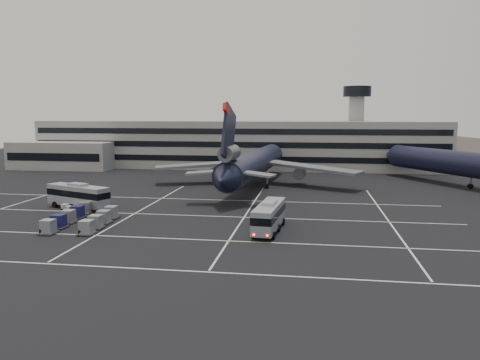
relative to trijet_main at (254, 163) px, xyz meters
name	(u,v)px	position (x,y,z in m)	size (l,w,h in m)	color
ground	(163,220)	(-9.81, -34.77, -5.25)	(260.00, 260.00, 0.00)	black
lane_markings	(170,219)	(-8.87, -34.05, -5.24)	(90.00, 55.62, 0.01)	silver
terminal	(227,145)	(-12.76, 36.37, 1.68)	(125.00, 26.00, 24.00)	gray
hills	(302,170)	(8.18, 135.23, -17.32)	(352.00, 180.00, 44.00)	#38332B
trijet_main	(254,163)	(0.00, 0.00, 0.00)	(47.32, 57.69, 18.08)	black
trijet_far	(476,164)	(47.19, 3.88, 0.18)	(35.44, 52.36, 18.08)	black
bus_near	(269,215)	(6.84, -38.97, -2.96)	(3.90, 12.08, 4.19)	gray
bus_far	(78,195)	(-26.70, -28.57, -2.83)	(12.68, 7.45, 4.42)	gray
tug_b	(68,208)	(-27.28, -30.92, -4.67)	(2.32, 1.87, 1.30)	#B8B8B3
uld_cluster	(82,218)	(-20.60, -39.12, -4.28)	(8.64, 15.31, 1.98)	#2D2D30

